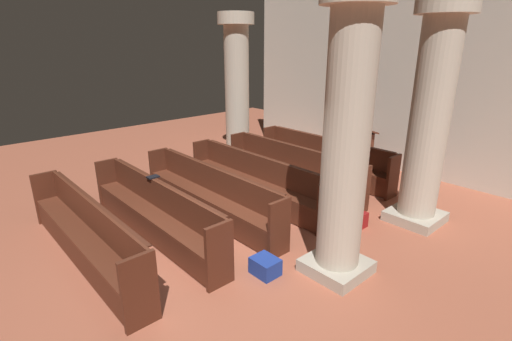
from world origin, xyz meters
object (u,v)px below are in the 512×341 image
object	(u,v)px
pillar_far_side	(237,86)
kneeler_box_red	(356,219)
pew_row_2	(255,178)
hymn_book	(153,177)
pew_row_1	(292,166)
pillar_aisle_rear	(347,137)
pew_row_5	(85,231)
pew_row_0	(323,157)
pew_row_3	(210,192)
lectern	(365,152)
pew_row_4	(154,209)
kneeler_box_blue	(265,266)
pillar_aisle_side	(431,114)

from	to	relation	value
pillar_far_side	kneeler_box_red	bearing A→B (deg)	-13.56
pew_row_2	hymn_book	world-z (taller)	hymn_book
pew_row_1	pillar_aisle_rear	xyz separation A→B (m)	(2.70, -1.97, 1.51)
pew_row_5	pew_row_2	bearing A→B (deg)	90.00
kneeler_box_red	pew_row_0	bearing A→B (deg)	141.36
pew_row_1	pew_row_3	distance (m)	2.26
pew_row_5	pillar_aisle_rear	world-z (taller)	pillar_aisle_rear
pew_row_0	lectern	distance (m)	1.30
pew_row_3	pillar_far_side	world-z (taller)	pillar_far_side
pillar_far_side	pillar_aisle_rear	xyz separation A→B (m)	(5.34, -2.58, 0.00)
pew_row_4	lectern	size ratio (longest dim) A/B	3.47
kneeler_box_red	kneeler_box_blue	size ratio (longest dim) A/B	0.91
pew_row_5	pew_row_4	bearing A→B (deg)	90.00
pew_row_1	lectern	xyz separation A→B (m)	(0.39, 2.37, -0.05)
hymn_book	pew_row_2	bearing A→B (deg)	81.56
pew_row_0	pew_row_4	bearing A→B (deg)	-90.00
pew_row_5	pillar_far_side	distance (m)	5.97
pew_row_2	pillar_far_side	world-z (taller)	pillar_far_side
pillar_far_side	kneeler_box_blue	xyz separation A→B (m)	(4.70, -3.38, -1.88)
pew_row_3	pew_row_4	world-z (taller)	same
pew_row_2	pillar_aisle_side	size ratio (longest dim) A/B	0.97
pew_row_3	kneeler_box_red	xyz separation A→B (m)	(2.07, 1.73, -0.36)
pillar_aisle_side	pew_row_1	bearing A→B (deg)	-170.47
pew_row_2	pillar_far_side	size ratio (longest dim) A/B	0.97
pew_row_0	pillar_aisle_rear	world-z (taller)	pillar_aisle_rear
pew_row_3	pillar_aisle_side	distance (m)	4.11
pew_row_0	pew_row_3	distance (m)	3.39
pew_row_1	pillar_far_side	world-z (taller)	pillar_far_side
pew_row_4	pew_row_5	distance (m)	1.13
lectern	pillar_far_side	bearing A→B (deg)	-149.86
pillar_aisle_side	pillar_far_side	world-z (taller)	same
pew_row_0	pew_row_3	xyz separation A→B (m)	(0.00, -3.39, 0.00)
lectern	pillar_aisle_rear	bearing A→B (deg)	-61.97
pew_row_4	hymn_book	xyz separation A→B (m)	(-0.31, 0.18, 0.45)
pew_row_0	lectern	world-z (taller)	lectern
pew_row_0	pillar_aisle_rear	size ratio (longest dim) A/B	0.97
pew_row_1	kneeler_box_blue	xyz separation A→B (m)	(2.05, -2.77, -0.38)
pew_row_3	pillar_far_side	distance (m)	4.18
pew_row_1	pew_row_2	size ratio (longest dim) A/B	1.00
pew_row_3	kneeler_box_red	world-z (taller)	pew_row_3
hymn_book	pew_row_3	bearing A→B (deg)	71.98
lectern	kneeler_box_blue	xyz separation A→B (m)	(1.67, -5.14, -0.33)
pew_row_3	pillar_aisle_side	world-z (taller)	pillar_aisle_side
pillar_far_side	pillar_aisle_rear	distance (m)	5.93
pew_row_1	pew_row_4	distance (m)	3.39
pew_row_1	pillar_aisle_rear	distance (m)	3.66
pillar_aisle_side	hymn_book	size ratio (longest dim) A/B	19.64
pillar_aisle_rear	pew_row_0	bearing A→B (deg)	131.05
pew_row_4	pillar_far_side	xyz separation A→B (m)	(-2.65, 4.00, 1.51)
pew_row_0	pew_row_1	size ratio (longest dim) A/B	1.00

